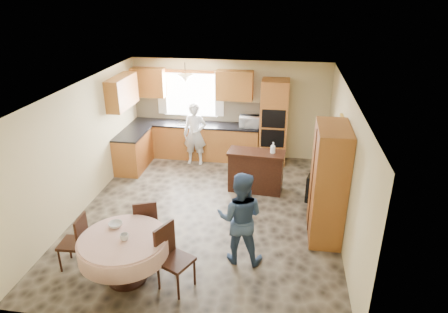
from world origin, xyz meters
TOP-DOWN VIEW (x-y plane):
  - floor at (0.00, 0.00)m, footprint 5.00×6.00m
  - ceiling at (0.00, 0.00)m, footprint 5.00×6.00m
  - wall_back at (0.00, 3.00)m, footprint 5.00×0.02m
  - wall_front at (0.00, -3.00)m, footprint 5.00×0.02m
  - wall_left at (-2.50, 0.00)m, footprint 0.02×6.00m
  - wall_right at (2.50, 0.00)m, footprint 0.02×6.00m
  - window at (-1.00, 2.98)m, footprint 1.40×0.03m
  - curtain_left at (-1.75, 2.93)m, footprint 0.22×0.02m
  - curtain_right at (-0.25, 2.93)m, footprint 0.22×0.02m
  - base_cab_back at (-0.85, 2.70)m, footprint 3.30×0.60m
  - counter_back at (-0.85, 2.70)m, footprint 3.30×0.64m
  - base_cab_left at (-2.20, 1.80)m, footprint 0.60×1.20m
  - counter_left at (-2.20, 1.80)m, footprint 0.64×1.20m
  - backsplash at (-0.85, 2.99)m, footprint 3.30×0.02m
  - wall_cab_left at (-2.05, 2.83)m, footprint 0.85×0.33m
  - wall_cab_right at (0.15, 2.83)m, footprint 0.90×0.33m
  - wall_cab_side at (-2.33, 1.80)m, footprint 0.33×1.20m
  - oven_tower at (1.15, 2.69)m, footprint 0.66×0.62m
  - oven_upper at (1.15, 2.38)m, footprint 0.56×0.01m
  - oven_lower at (1.15, 2.38)m, footprint 0.56×0.01m
  - pendant at (-1.00, 2.50)m, footprint 0.36×0.36m
  - sideboard at (0.86, 1.09)m, footprint 1.24×0.59m
  - space_heater at (2.16, 0.78)m, footprint 0.48×0.39m
  - cupboard at (2.22, -0.40)m, footprint 0.54×1.09m
  - dining_table at (-0.86, -2.11)m, footprint 1.35×1.35m
  - chair_left at (-1.73, -1.93)m, footprint 0.42×0.42m
  - chair_back at (-0.80, -1.30)m, footprint 0.54×0.54m
  - chair_right at (-0.13, -2.12)m, footprint 0.59×0.59m
  - framed_picture at (2.47, 0.56)m, footprint 0.06×0.52m
  - microwave at (0.55, 2.65)m, footprint 0.52×0.37m
  - person_sink at (-0.76, 2.30)m, footprint 0.58×0.38m
  - person_dining at (0.80, -1.35)m, footprint 0.78×0.62m
  - bowl_sideboard at (0.58, 1.09)m, footprint 0.25×0.25m
  - bottle_sideboard at (1.20, 1.09)m, footprint 0.14×0.14m
  - cup_table at (-0.81, -2.17)m, footprint 0.17×0.17m
  - bowl_table at (-1.08, -1.86)m, footprint 0.27×0.27m

SIDE VIEW (x-z plane):
  - floor at x=0.00m, z-range -0.01..0.01m
  - space_heater at x=2.16m, z-range 0.00..0.57m
  - sideboard at x=0.86m, z-range 0.00..0.86m
  - base_cab_back at x=-0.85m, z-range 0.00..0.88m
  - base_cab_left at x=-2.20m, z-range 0.00..0.88m
  - chair_left at x=-1.73m, z-range 0.05..0.97m
  - chair_back at x=-0.80m, z-range 0.05..1.00m
  - chair_right at x=-0.13m, z-range 0.05..1.07m
  - dining_table at x=-0.86m, z-range 0.21..0.98m
  - oven_lower at x=1.15m, z-range 0.53..0.97m
  - person_sink at x=-0.76m, z-range 0.00..1.57m
  - person_dining at x=0.80m, z-range 0.00..1.58m
  - bowl_table at x=-1.08m, z-range 0.77..0.83m
  - cup_table at x=-0.81m, z-range 0.77..0.87m
  - bowl_sideboard at x=0.58m, z-range 0.86..0.91m
  - counter_back at x=-0.85m, z-range 0.88..0.92m
  - counter_left at x=-2.20m, z-range 0.88..0.92m
  - bottle_sideboard at x=1.20m, z-range 0.86..1.16m
  - cupboard at x=2.22m, z-range 0.00..2.07m
  - microwave at x=0.55m, z-range 0.92..1.20m
  - oven_tower at x=1.15m, z-range 0.00..2.12m
  - backsplash at x=-0.85m, z-range 0.90..1.46m
  - wall_back at x=0.00m, z-range 0.00..2.50m
  - wall_front at x=0.00m, z-range 0.00..2.50m
  - wall_left at x=-2.50m, z-range 0.00..2.50m
  - wall_right at x=2.50m, z-range 0.00..2.50m
  - oven_upper at x=1.15m, z-range 1.02..1.48m
  - window at x=-1.00m, z-range 1.05..2.15m
  - curtain_left at x=-1.75m, z-range 1.08..2.22m
  - curtain_right at x=-0.25m, z-range 1.08..2.22m
  - framed_picture at x=2.47m, z-range 1.50..1.94m
  - wall_cab_left at x=-2.05m, z-range 1.55..2.27m
  - wall_cab_right at x=0.15m, z-range 1.55..2.27m
  - wall_cab_side at x=-2.33m, z-range 1.55..2.27m
  - pendant at x=-1.00m, z-range 2.03..2.21m
  - ceiling at x=0.00m, z-range 2.50..2.50m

